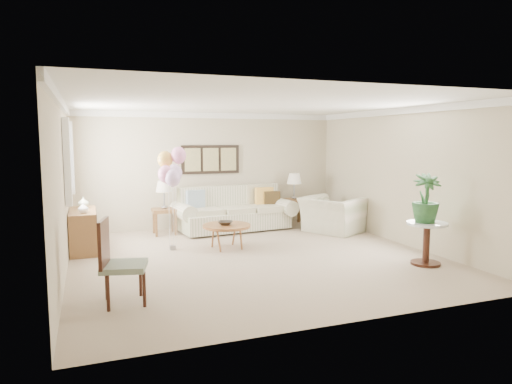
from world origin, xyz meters
The scene contains 18 objects.
ground_plane centered at (0.00, 0.00, 0.00)m, with size 6.00×6.00×0.00m, color tan.
room_shell centered at (-0.11, 0.09, 1.63)m, with size 6.04×6.04×2.60m.
wall_art_triptych centered at (0.00, 2.96, 1.55)m, with size 1.35×0.06×0.65m.
sofa centered at (0.36, 2.38, 0.38)m, with size 2.72×1.23×0.97m.
end_table_left centered at (-1.15, 2.43, 0.46)m, with size 0.51×0.46×0.55m.
end_table_right centered at (1.91, 2.55, 0.50)m, with size 0.55×0.50×0.60m.
lamp_left centered at (-1.15, 2.43, 1.01)m, with size 0.34×0.34×0.60m.
lamp_right centered at (1.91, 2.55, 1.07)m, with size 0.34×0.34×0.61m.
coffee_table centered at (-0.28, 0.77, 0.41)m, with size 0.89×0.89×0.45m.
decor_bowl centered at (-0.31, 0.75, 0.48)m, with size 0.27×0.27×0.07m, color black.
armchair centered at (2.29, 1.41, 0.38)m, with size 1.17×1.03×0.76m, color silver.
side_table centered at (2.42, -1.38, 0.52)m, with size 0.64×0.64×0.69m.
potted_plant centered at (2.38, -1.37, 1.08)m, with size 0.44×0.44×0.78m, color #214727.
accent_chair centered at (-2.34, -1.52, 0.55)m, with size 0.62×0.62×1.06m.
credenza centered at (-2.76, 1.50, 0.37)m, with size 0.46×1.20×0.74m.
vase_white centered at (-2.74, 1.18, 0.83)m, with size 0.17×0.17×0.18m, color white.
vase_sage centered at (-2.74, 1.82, 0.84)m, with size 0.20×0.20×0.20m, color beige.
balloon_cluster centered at (-1.24, 1.00, 1.49)m, with size 0.54×0.57×1.88m.
Camera 1 is at (-2.63, -7.16, 2.01)m, focal length 32.00 mm.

